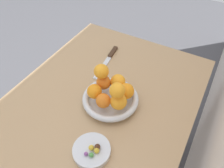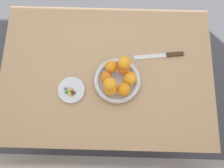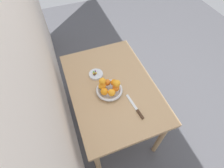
{
  "view_description": "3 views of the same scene",
  "coord_description": "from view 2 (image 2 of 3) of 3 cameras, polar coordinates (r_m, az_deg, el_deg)",
  "views": [
    {
      "loc": [
        0.45,
        0.33,
        1.46
      ],
      "look_at": [
        -0.06,
        0.05,
        0.84
      ],
      "focal_mm": 35.0,
      "sensor_mm": 36.0,
      "label": 1
    },
    {
      "loc": [
        -0.04,
        0.33,
        1.81
      ],
      "look_at": [
        -0.03,
        0.08,
        0.83
      ],
      "focal_mm": 35.0,
      "sensor_mm": 36.0,
      "label": 2
    },
    {
      "loc": [
        -0.89,
        0.33,
        2.02
      ],
      "look_at": [
        -0.03,
        0.01,
        0.81
      ],
      "focal_mm": 28.0,
      "sensor_mm": 36.0,
      "label": 3
    }
  ],
  "objects": [
    {
      "name": "candy_dish",
      "position": [
        1.11,
        -10.54,
        -1.61
      ],
      "size": [
        0.13,
        0.13,
        0.02
      ],
      "primitive_type": "cylinder",
      "color": "silver",
      "rests_on": "dining_table"
    },
    {
      "name": "orange_1",
      "position": [
        1.06,
        3.09,
        4.15
      ],
      "size": [
        0.06,
        0.06,
        0.06
      ],
      "primitive_type": "sphere",
      "color": "orange",
      "rests_on": "fruit_bowl"
    },
    {
      "name": "orange_5",
      "position": [
        1.03,
        3.09,
        -1.39
      ],
      "size": [
        0.06,
        0.06,
        0.06
      ],
      "primitive_type": "sphere",
      "color": "orange",
      "rests_on": "fruit_bowl"
    },
    {
      "name": "orange_0",
      "position": [
        1.05,
        4.8,
        1.48
      ],
      "size": [
        0.06,
        0.06,
        0.06
      ],
      "primitive_type": "sphere",
      "color": "orange",
      "rests_on": "fruit_bowl"
    },
    {
      "name": "orange_6",
      "position": [
        1.01,
        3.19,
        5.63
      ],
      "size": [
        0.06,
        0.06,
        0.06
      ],
      "primitive_type": "sphere",
      "color": "orange",
      "rests_on": "orange_1"
    },
    {
      "name": "orange_2",
      "position": [
        1.06,
        -0.21,
        4.53
      ],
      "size": [
        0.06,
        0.06,
        0.06
      ],
      "primitive_type": "sphere",
      "color": "orange",
      "rests_on": "fruit_bowl"
    },
    {
      "name": "candy_ball_4",
      "position": [
        1.09,
        -10.73,
        -1.37
      ],
      "size": [
        0.02,
        0.02,
        0.02
      ],
      "primitive_type": "sphere",
      "color": "gold",
      "rests_on": "candy_dish"
    },
    {
      "name": "ground_plane",
      "position": [
        1.84,
        -0.86,
        -4.04
      ],
      "size": [
        6.0,
        6.0,
        0.0
      ],
      "primitive_type": "plane",
      "color": "#4C4C51"
    },
    {
      "name": "orange_4",
      "position": [
        1.03,
        -0.42,
        -1.21
      ],
      "size": [
        0.07,
        0.07,
        0.07
      ],
      "primitive_type": "sphere",
      "color": "orange",
      "rests_on": "fruit_bowl"
    },
    {
      "name": "candy_ball_0",
      "position": [
        1.08,
        -10.81,
        -2.48
      ],
      "size": [
        0.02,
        0.02,
        0.02
      ],
      "primitive_type": "sphere",
      "color": "gold",
      "rests_on": "candy_dish"
    },
    {
      "name": "orange_3",
      "position": [
        1.05,
        -1.75,
        1.69
      ],
      "size": [
        0.06,
        0.06,
        0.06
      ],
      "primitive_type": "sphere",
      "color": "orange",
      "rests_on": "fruit_bowl"
    },
    {
      "name": "candy_ball_2",
      "position": [
        1.1,
        -12.05,
        -1.15
      ],
      "size": [
        0.01,
        0.01,
        0.01
      ],
      "primitive_type": "sphere",
      "color": "#8C4C99",
      "rests_on": "candy_dish"
    },
    {
      "name": "dining_table",
      "position": [
        1.21,
        -1.3,
        1.59
      ],
      "size": [
        1.1,
        0.76,
        0.74
      ],
      "color": "tan",
      "rests_on": "ground_plane"
    },
    {
      "name": "candy_ball_3",
      "position": [
        1.09,
        -11.89,
        -2.07
      ],
      "size": [
        0.02,
        0.02,
        0.02
      ],
      "primitive_type": "sphere",
      "color": "#4C9947",
      "rests_on": "candy_dish"
    },
    {
      "name": "fruit_bowl",
      "position": [
        1.09,
        1.36,
        0.88
      ],
      "size": [
        0.23,
        0.23,
        0.04
      ],
      "color": "silver",
      "rests_on": "dining_table"
    },
    {
      "name": "candy_ball_1",
      "position": [
        1.08,
        -10.17,
        -2.26
      ],
      "size": [
        0.02,
        0.02,
        0.02
      ],
      "primitive_type": "sphere",
      "color": "#472819",
      "rests_on": "candy_dish"
    },
    {
      "name": "orange_7",
      "position": [
        0.97,
        -0.55,
        -0.03
      ],
      "size": [
        0.06,
        0.06,
        0.06
      ],
      "primitive_type": "sphere",
      "color": "orange",
      "rests_on": "orange_4"
    },
    {
      "name": "knife",
      "position": [
        1.18,
        13.23,
        7.31
      ],
      "size": [
        0.26,
        0.05,
        0.01
      ],
      "color": "#3F2819",
      "rests_on": "dining_table"
    }
  ]
}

